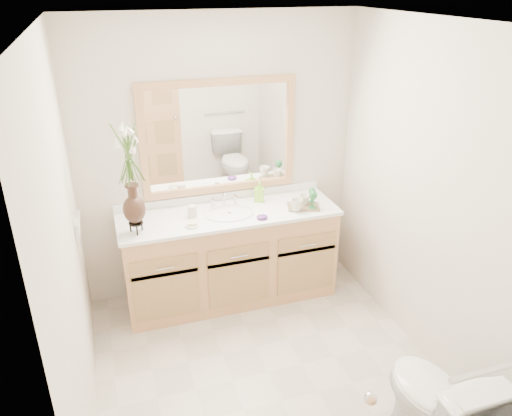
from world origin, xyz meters
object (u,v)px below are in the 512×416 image
object	(u,v)px
toilet	(435,405)
soap_bottle	(259,192)
flower_vase	(129,164)
tumbler	(192,211)
tray	(303,207)

from	to	relation	value
toilet	soap_bottle	bearing A→B (deg)	-79.61
soap_bottle	flower_vase	bearing A→B (deg)	-142.31
flower_vase	tumbler	bearing A→B (deg)	17.19
toilet	soap_bottle	size ratio (longest dim) A/B	4.66
toilet	flower_vase	size ratio (longest dim) A/B	0.91
toilet	flower_vase	distance (m)	2.55
toilet	tray	xyz separation A→B (m)	(-0.07, 1.84, 0.47)
tumbler	soap_bottle	xyz separation A→B (m)	(0.62, 0.13, 0.03)
soap_bottle	tray	bearing A→B (deg)	-14.87
tumbler	flower_vase	bearing A→B (deg)	-162.81
soap_bottle	tray	world-z (taller)	soap_bottle
flower_vase	tumbler	size ratio (longest dim) A/B	8.48
flower_vase	soap_bottle	bearing A→B (deg)	14.27
soap_bottle	tray	xyz separation A→B (m)	(0.31, -0.25, -0.07)
flower_vase	soap_bottle	size ratio (longest dim) A/B	5.11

